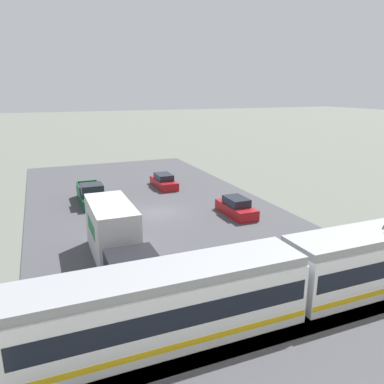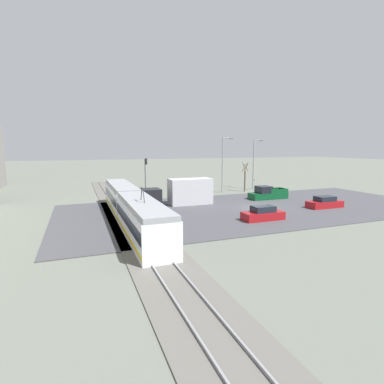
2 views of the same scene
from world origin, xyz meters
name	(u,v)px [view 1 (image 1 of 2)]	position (x,y,z in m)	size (l,w,h in m)	color
ground_plane	(157,213)	(0.00, 0.00, 0.00)	(320.00, 320.00, 0.00)	#60665B
road_surface	(157,213)	(0.00, 0.00, 0.04)	(21.04, 48.16, 0.08)	#424247
rail_bed	(259,314)	(0.00, 16.18, 0.05)	(73.22, 4.40, 0.22)	#5B5954
light_rail_tram	(291,277)	(-1.69, 16.18, 1.62)	(24.90, 2.76, 4.31)	white
box_truck	(116,239)	(5.11, 8.43, 1.66)	(2.49, 9.73, 3.42)	black
pickup_truck	(91,195)	(4.80, -5.02, 0.81)	(2.08, 5.75, 1.94)	#0C4723
sedan_car_0	(236,208)	(-5.96, 3.06, 0.70)	(1.79, 4.45, 1.50)	maroon
sedan_car_1	(164,182)	(-3.22, -8.02, 0.68)	(1.80, 4.66, 1.45)	maroon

